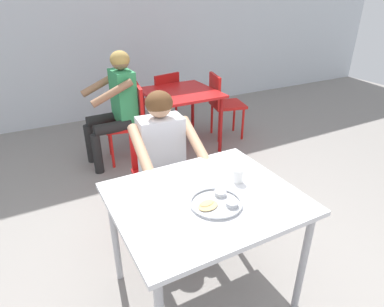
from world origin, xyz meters
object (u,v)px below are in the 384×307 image
chair_red_right (222,101)px  drinking_cup (238,175)px  thali_tray (217,203)px  diner_foreground (165,154)px  patron_background (116,99)px  chair_red_left (131,118)px  table_foreground (205,208)px  chair_foreground (157,167)px  table_background_red (181,99)px  chair_red_far (162,99)px

chair_red_right → drinking_cup: bearing=-121.2°
thali_tray → diner_foreground: bearing=86.4°
patron_background → thali_tray: bearing=-92.1°
chair_red_left → table_foreground: bearing=-96.6°
drinking_cup → diner_foreground: 0.70m
drinking_cup → chair_foreground: 0.96m
chair_foreground → patron_background: 1.18m
drinking_cup → table_background_red: (0.63, 2.04, -0.17)m
chair_foreground → patron_background: patron_background is taller
chair_red_left → chair_red_right: bearing=1.8°
chair_red_left → patron_background: size_ratio=0.70×
table_foreground → chair_foreground: chair_foreground is taller
diner_foreground → table_background_red: size_ratio=1.39×
drinking_cup → patron_background: size_ratio=0.07×
chair_red_left → chair_red_far: size_ratio=1.04×
thali_tray → table_background_red: size_ratio=0.35×
table_foreground → thali_tray: 0.13m
chair_foreground → chair_red_far: bearing=65.0°
table_foreground → patron_background: patron_background is taller
thali_tray → patron_background: bearing=87.9°
drinking_cup → thali_tray: bearing=-149.3°
chair_red_left → chair_red_far: chair_red_left is taller
thali_tray → patron_background: (0.08, 2.18, -0.03)m
table_foreground → chair_red_far: 2.80m
chair_red_right → table_background_red: bearing=-177.4°
thali_tray → chair_red_far: (0.87, 2.75, -0.29)m
table_background_red → drinking_cup: bearing=-107.2°
drinking_cup → table_background_red: bearing=72.8°
thali_tray → chair_red_right: bearing=56.0°
drinking_cup → chair_red_far: drinking_cup is taller
patron_background → chair_red_right: bearing=1.3°
table_foreground → chair_red_right: bearing=54.5°
thali_tray → drinking_cup: (0.24, 0.14, 0.03)m
drinking_cup → chair_red_left: 2.05m
chair_foreground → patron_background: size_ratio=0.65×
drinking_cup → table_background_red: drinking_cup is taller
chair_red_right → table_foreground: bearing=-125.5°
chair_foreground → diner_foreground: (-0.02, -0.22, 0.22)m
thali_tray → table_background_red: thali_tray is taller
drinking_cup → chair_red_right: chair_red_right is taller
diner_foreground → chair_red_right: bearing=44.2°
chair_red_left → chair_red_far: 0.86m
chair_foreground → diner_foreground: size_ratio=0.70×
table_foreground → chair_red_left: bearing=83.4°
table_background_red → patron_background: (-0.79, -0.00, 0.11)m
table_foreground → diner_foreground: bearing=84.7°
chair_red_far → table_background_red: bearing=-89.7°
table_foreground → chair_red_right: size_ratio=1.20×
table_foreground → table_background_red: bearing=67.0°
chair_red_right → chair_red_far: chair_red_right is taller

